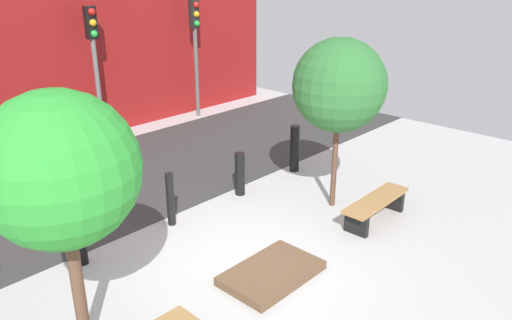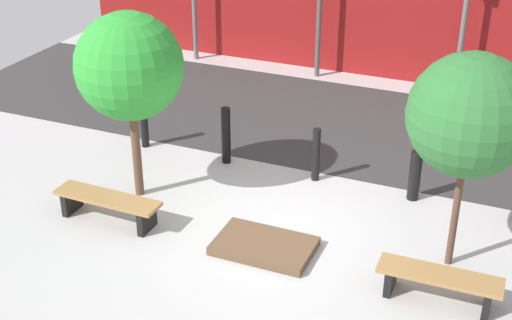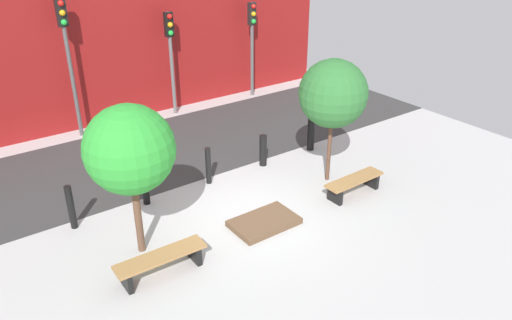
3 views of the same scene
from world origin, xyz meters
TOP-DOWN VIEW (x-y plane):
  - ground_plane at (0.00, 0.00)m, footprint 18.00×18.00m
  - road_strip at (0.00, 4.39)m, footprint 18.00×4.44m
  - building_facade at (0.00, 7.65)m, footprint 16.20×0.50m
  - bench_left at (-2.61, -0.67)m, footprint 1.79×0.47m
  - bench_right at (2.61, -0.67)m, footprint 1.65×0.46m
  - planter_bed at (0.00, -0.47)m, footprint 1.47×0.94m
  - tree_behind_left_bench at (-2.61, 0.27)m, footprint 1.73×1.73m
  - tree_behind_right_bench at (2.61, 0.27)m, footprint 1.69×1.69m
  - bollard_far_left at (-3.47, 1.92)m, footprint 0.15×0.15m
  - bollard_left at (-1.74, 1.92)m, footprint 0.17×0.17m
  - bollard_center at (0.00, 1.92)m, footprint 0.14×0.14m
  - bollard_right at (1.74, 1.92)m, footprint 0.20×0.20m
  - bollard_far_right at (3.47, 1.92)m, footprint 0.21×0.21m
  - traffic_light_mid_west at (-1.64, 6.89)m, footprint 0.28×0.27m
  - traffic_light_mid_east at (1.64, 6.89)m, footprint 0.28×0.27m
  - traffic_light_east at (4.92, 6.89)m, footprint 0.28×0.27m

SIDE VIEW (x-z plane):
  - ground_plane at x=0.00m, z-range 0.00..0.00m
  - road_strip at x=0.00m, z-range 0.00..0.01m
  - planter_bed at x=0.00m, z-range 0.00..0.13m
  - bench_right at x=2.61m, z-range 0.09..0.53m
  - bench_left at x=-2.61m, z-range 0.10..0.54m
  - bollard_right at x=1.74m, z-range 0.00..0.89m
  - bollard_center at x=0.00m, z-range 0.00..0.99m
  - bollard_far_left at x=-3.47m, z-range 0.00..1.04m
  - bollard_far_right at x=3.47m, z-range 0.00..1.05m
  - bollard_left at x=-1.74m, z-range 0.00..1.09m
  - building_facade at x=0.00m, z-range 0.00..4.38m
  - tree_behind_left_bench at x=-2.61m, z-range 0.71..3.88m
  - tree_behind_right_bench at x=2.61m, z-range 0.75..3.94m
  - traffic_light_east at x=4.92m, z-range 0.66..4.09m
  - traffic_light_mid_east at x=1.64m, z-range 0.66..4.10m
  - traffic_light_mid_west at x=-1.64m, z-range 0.76..4.91m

